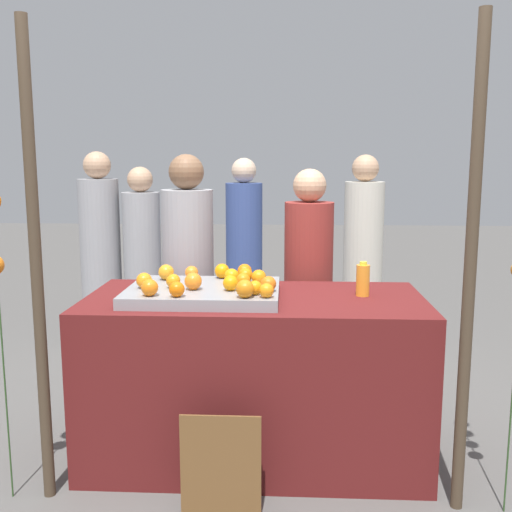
% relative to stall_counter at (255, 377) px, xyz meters
% --- Properties ---
extents(ground_plane, '(24.00, 24.00, 0.00)m').
position_rel_stall_counter_xyz_m(ground_plane, '(0.00, 0.00, -0.46)').
color(ground_plane, '#565451').
extents(stall_counter, '(1.84, 0.86, 0.92)m').
position_rel_stall_counter_xyz_m(stall_counter, '(0.00, 0.00, 0.00)').
color(stall_counter, '#5B1919').
rests_on(stall_counter, ground_plane).
extents(orange_tray, '(0.81, 0.61, 0.06)m').
position_rel_stall_counter_xyz_m(orange_tray, '(-0.27, -0.04, 0.49)').
color(orange_tray, gray).
rests_on(orange_tray, stall_counter).
extents(orange_0, '(0.07, 0.07, 0.07)m').
position_rel_stall_counter_xyz_m(orange_0, '(-0.06, -0.02, 0.55)').
color(orange_0, orange).
rests_on(orange_0, orange_tray).
extents(orange_1, '(0.08, 0.08, 0.08)m').
position_rel_stall_counter_xyz_m(orange_1, '(-0.13, 0.06, 0.56)').
color(orange_1, orange).
rests_on(orange_1, orange_tray).
extents(orange_2, '(0.08, 0.08, 0.08)m').
position_rel_stall_counter_xyz_m(orange_2, '(0.08, -0.13, 0.56)').
color(orange_2, orange).
rests_on(orange_2, orange_tray).
extents(orange_3, '(0.07, 0.07, 0.07)m').
position_rel_stall_counter_xyz_m(orange_3, '(0.07, -0.27, 0.55)').
color(orange_3, orange).
rests_on(orange_3, orange_tray).
extents(orange_4, '(0.09, 0.09, 0.09)m').
position_rel_stall_counter_xyz_m(orange_4, '(-0.03, -0.28, 0.56)').
color(orange_4, orange).
rests_on(orange_4, orange_tray).
extents(orange_5, '(0.09, 0.09, 0.09)m').
position_rel_stall_counter_xyz_m(orange_5, '(-0.51, 0.14, 0.56)').
color(orange_5, orange).
rests_on(orange_5, orange_tray).
extents(orange_6, '(0.09, 0.09, 0.09)m').
position_rel_stall_counter_xyz_m(orange_6, '(-0.32, -0.11, 0.56)').
color(orange_6, orange).
rests_on(orange_6, orange_tray).
extents(orange_7, '(0.08, 0.08, 0.08)m').
position_rel_stall_counter_xyz_m(orange_7, '(-0.06, 0.09, 0.56)').
color(orange_7, orange).
rests_on(orange_7, orange_tray).
extents(orange_8, '(0.09, 0.09, 0.09)m').
position_rel_stall_counter_xyz_m(orange_8, '(-0.51, -0.27, 0.56)').
color(orange_8, orange).
rests_on(orange_8, orange_tray).
extents(orange_9, '(0.08, 0.08, 0.08)m').
position_rel_stall_counter_xyz_m(orange_9, '(-0.37, 0.17, 0.56)').
color(orange_9, orange).
rests_on(orange_9, orange_tray).
extents(orange_10, '(0.08, 0.08, 0.08)m').
position_rel_stall_counter_xyz_m(orange_10, '(-0.58, -0.09, 0.56)').
color(orange_10, orange).
rests_on(orange_10, orange_tray).
extents(orange_11, '(0.08, 0.08, 0.08)m').
position_rel_stall_counter_xyz_m(orange_11, '(-0.07, 0.21, 0.56)').
color(orange_11, orange).
rests_on(orange_11, orange_tray).
extents(orange_12, '(0.07, 0.07, 0.07)m').
position_rel_stall_counter_xyz_m(orange_12, '(0.01, -0.21, 0.55)').
color(orange_12, orange).
rests_on(orange_12, orange_tray).
extents(orange_13, '(0.08, 0.08, 0.08)m').
position_rel_stall_counter_xyz_m(orange_13, '(-0.37, -0.28, 0.56)').
color(orange_13, orange).
rests_on(orange_13, orange_tray).
extents(orange_14, '(0.08, 0.08, 0.08)m').
position_rel_stall_counter_xyz_m(orange_14, '(-0.43, -0.08, 0.56)').
color(orange_14, orange).
rests_on(orange_14, orange_tray).
extents(orange_15, '(0.08, 0.08, 0.08)m').
position_rel_stall_counter_xyz_m(orange_15, '(-0.20, 0.20, 0.56)').
color(orange_15, orange).
rests_on(orange_15, orange_tray).
extents(orange_16, '(0.08, 0.08, 0.08)m').
position_rel_stall_counter_xyz_m(orange_16, '(0.02, 0.04, 0.56)').
color(orange_16, orange).
rests_on(orange_16, orange_tray).
extents(orange_17, '(0.08, 0.08, 0.08)m').
position_rel_stall_counter_xyz_m(orange_17, '(-0.12, -0.12, 0.56)').
color(orange_17, orange).
rests_on(orange_17, orange_tray).
extents(juice_bottle, '(0.07, 0.07, 0.19)m').
position_rel_stall_counter_xyz_m(juice_bottle, '(0.59, 0.05, 0.55)').
color(juice_bottle, orange).
rests_on(juice_bottle, stall_counter).
extents(chalkboard_sign, '(0.38, 0.03, 0.51)m').
position_rel_stall_counter_xyz_m(chalkboard_sign, '(-0.13, -0.59, -0.21)').
color(chalkboard_sign, brown).
rests_on(chalkboard_sign, ground_plane).
extents(vendor_left, '(0.34, 0.34, 1.69)m').
position_rel_stall_counter_xyz_m(vendor_left, '(-0.48, 0.67, 0.33)').
color(vendor_left, '#99999E').
rests_on(vendor_left, ground_plane).
extents(vendor_right, '(0.32, 0.32, 1.60)m').
position_rel_stall_counter_xyz_m(vendor_right, '(0.32, 0.70, 0.29)').
color(vendor_right, maroon).
rests_on(vendor_right, ground_plane).
extents(crowd_person_0, '(0.32, 0.32, 1.59)m').
position_rel_stall_counter_xyz_m(crowd_person_0, '(-1.07, 1.83, 0.28)').
color(crowd_person_0, '#99999E').
rests_on(crowd_person_0, ground_plane).
extents(crowd_person_1, '(0.35, 0.35, 1.72)m').
position_rel_stall_counter_xyz_m(crowd_person_1, '(-1.44, 1.86, 0.34)').
color(crowd_person_1, '#99999E').
rests_on(crowd_person_1, ground_plane).
extents(crowd_person_2, '(0.34, 0.34, 1.70)m').
position_rel_stall_counter_xyz_m(crowd_person_2, '(0.84, 1.96, 0.33)').
color(crowd_person_2, beige).
rests_on(crowd_person_2, ground_plane).
extents(crowd_person_3, '(0.33, 0.33, 1.67)m').
position_rel_stall_counter_xyz_m(crowd_person_3, '(-0.22, 2.22, 0.32)').
color(crowd_person_3, '#384C8C').
rests_on(crowd_person_3, ground_plane).
extents(canopy_post_left, '(0.06, 0.06, 2.29)m').
position_rel_stall_counter_xyz_m(canopy_post_left, '(-1.00, -0.47, 0.69)').
color(canopy_post_left, '#473828').
rests_on(canopy_post_left, ground_plane).
extents(canopy_post_right, '(0.06, 0.06, 2.29)m').
position_rel_stall_counter_xyz_m(canopy_post_right, '(1.00, -0.47, 0.69)').
color(canopy_post_right, '#473828').
rests_on(canopy_post_right, ground_plane).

